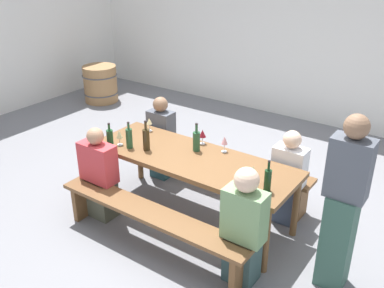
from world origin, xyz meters
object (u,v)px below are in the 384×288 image
at_px(bench_far, 225,164).
at_px(wine_bottle_0, 268,180).
at_px(wine_glass_3, 119,135).
at_px(wine_glass_2, 149,122).
at_px(seated_guest_near_1, 244,229).
at_px(standing_host, 343,208).
at_px(wine_glass_0, 225,141).
at_px(bench_near, 150,219).
at_px(tasting_table, 192,163).
at_px(seated_guest_far_0, 162,140).
at_px(wine_bottle_4, 196,141).
at_px(wine_barrel, 100,84).
at_px(wine_glass_1, 203,134).
at_px(seated_guest_near_0, 99,176).
at_px(wine_bottle_2, 129,138).
at_px(wine_glass_4, 253,171).
at_px(seated_guest_far_1, 288,179).
at_px(wine_bottle_3, 110,139).
at_px(wine_bottle_1, 146,139).

bearing_deg(bench_far, wine_bottle_0, -42.26).
bearing_deg(wine_glass_3, wine_glass_2, 88.25).
bearing_deg(seated_guest_near_1, standing_host, -57.95).
relative_size(wine_glass_0, standing_host, 0.11).
bearing_deg(wine_glass_3, bench_near, -30.17).
height_order(tasting_table, seated_guest_far_0, seated_guest_far_0).
relative_size(wine_bottle_4, wine_barrel, 0.46).
xyz_separation_m(wine_glass_1, seated_guest_near_0, (-0.75, -0.89, -0.38)).
xyz_separation_m(wine_bottle_2, wine_glass_4, (1.47, 0.09, 0.01)).
bearing_deg(wine_bottle_4, wine_glass_2, 171.25).
bearing_deg(wine_barrel, seated_guest_near_0, -43.88).
distance_m(wine_bottle_2, wine_barrel, 3.87).
relative_size(wine_glass_3, wine_glass_4, 0.98).
height_order(wine_bottle_2, seated_guest_far_1, seated_guest_far_1).
distance_m(wine_bottle_0, wine_glass_0, 0.87).
distance_m(wine_bottle_3, wine_barrel, 3.83).
bearing_deg(wine_bottle_1, seated_guest_near_0, -129.93).
distance_m(tasting_table, bench_near, 0.77).
distance_m(tasting_table, wine_glass_1, 0.40).
distance_m(wine_bottle_0, wine_glass_4, 0.18).
distance_m(bench_far, seated_guest_near_0, 1.52).
height_order(seated_guest_far_0, standing_host, standing_host).
bearing_deg(wine_glass_0, wine_glass_1, 174.18).
height_order(wine_bottle_0, wine_glass_0, wine_bottle_0).
bearing_deg(seated_guest_far_1, wine_bottle_4, -66.53).
relative_size(tasting_table, wine_glass_4, 12.71).
xyz_separation_m(bench_far, wine_bottle_0, (0.95, -0.86, 0.50)).
height_order(wine_bottle_4, seated_guest_far_0, seated_guest_far_0).
height_order(wine_bottle_2, wine_glass_0, wine_bottle_2).
distance_m(wine_bottle_0, wine_barrel, 5.23).
distance_m(wine_bottle_2, wine_bottle_4, 0.74).
xyz_separation_m(tasting_table, wine_bottle_0, (0.95, -0.16, 0.19)).
bearing_deg(wine_glass_0, seated_guest_far_1, 20.73).
xyz_separation_m(wine_glass_0, wine_glass_4, (0.57, -0.42, 0.00)).
height_order(seated_guest_far_1, wine_barrel, seated_guest_far_1).
bearing_deg(wine_barrel, wine_glass_2, -33.65).
relative_size(wine_bottle_0, seated_guest_far_0, 0.28).
bearing_deg(wine_glass_1, seated_guest_far_1, 12.75).
bearing_deg(tasting_table, bench_near, -90.00).
bearing_deg(standing_host, seated_guest_near_0, 9.87).
bearing_deg(wine_bottle_3, wine_bottle_1, 28.01).
bearing_deg(standing_host, wine_glass_0, -16.78).
bearing_deg(wine_bottle_4, wine_bottle_3, -148.98).
distance_m(wine_bottle_1, wine_glass_1, 0.63).
xyz_separation_m(wine_bottle_0, seated_guest_near_1, (-0.01, -0.39, -0.31)).
bearing_deg(wine_glass_0, wine_barrel, 154.25).
xyz_separation_m(wine_bottle_2, seated_guest_far_0, (-0.17, 0.76, -0.35)).
height_order(wine_glass_0, standing_host, standing_host).
distance_m(wine_bottle_4, seated_guest_near_0, 1.13).
height_order(tasting_table, wine_bottle_2, wine_bottle_2).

